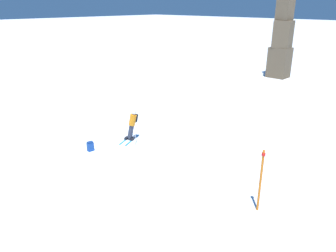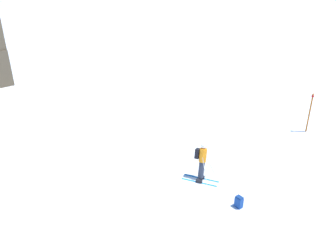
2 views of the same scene
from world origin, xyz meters
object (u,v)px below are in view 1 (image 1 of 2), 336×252
object	(u,v)px
rock_pillar	(282,41)
trail_marker	(261,179)
skier	(132,123)
spare_backpack	(90,146)

from	to	relation	value
rock_pillar	trail_marker	world-z (taller)	rock_pillar
skier	spare_backpack	size ratio (longest dim) A/B	3.56
rock_pillar	spare_backpack	distance (m)	23.50
rock_pillar	trail_marker	distance (m)	24.24
spare_backpack	trail_marker	world-z (taller)	trail_marker
skier	spare_backpack	bearing A→B (deg)	-125.05
rock_pillar	spare_backpack	bearing A→B (deg)	-86.76
rock_pillar	trail_marker	bearing A→B (deg)	-65.42
trail_marker	spare_backpack	bearing A→B (deg)	-171.62
spare_backpack	skier	bearing A→B (deg)	-5.67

